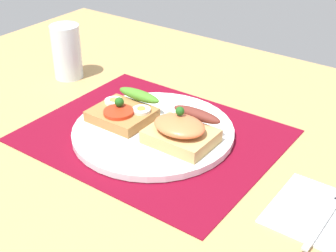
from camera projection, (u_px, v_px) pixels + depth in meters
The scene contains 8 objects.
ground_plane at pixel (153, 144), 80.64cm from camera, with size 120.00×90.00×3.20cm, color tan.
placemat at pixel (153, 135), 79.76cm from camera, with size 39.42×31.98×0.30cm, color maroon.
plate at pixel (153, 131), 79.40cm from camera, with size 26.56×26.56×1.11cm, color white.
sandwich_egg_tomato at pixel (125, 111), 81.48cm from camera, with size 9.74×9.97×4.00cm.
sandwich_salmon at pixel (182, 130), 74.75cm from camera, with size 10.23×9.51×5.62cm.
napkin at pixel (329, 216), 62.21cm from camera, with size 14.61×12.53×0.60cm, color white.
fork at pixel (329, 213), 62.05cm from camera, with size 1.62×15.18×0.32cm.
drinking_glass at pixel (67, 52), 97.26cm from camera, with size 5.80×5.80×10.96cm, color silver.
Camera 1 is at (41.77, -53.74, 41.83)cm, focal length 51.70 mm.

